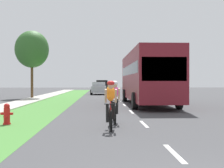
% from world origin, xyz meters
% --- Properties ---
extents(ground_plane, '(120.00, 120.00, 0.00)m').
position_xyz_m(ground_plane, '(0.00, 20.00, 0.00)').
color(ground_plane, '#424244').
extents(grass_verge, '(2.94, 70.00, 0.01)m').
position_xyz_m(grass_verge, '(-4.96, 20.00, 0.00)').
color(grass_verge, '#478438').
rests_on(grass_verge, ground_plane).
extents(sidewalk_concrete, '(1.86, 70.00, 0.10)m').
position_xyz_m(sidewalk_concrete, '(-7.37, 20.00, 0.00)').
color(sidewalk_concrete, '#B2ADA3').
rests_on(sidewalk_concrete, ground_plane).
extents(lane_markings_center, '(0.12, 53.13, 0.01)m').
position_xyz_m(lane_markings_center, '(0.00, 24.00, 0.00)').
color(lane_markings_center, white).
rests_on(lane_markings_center, ground_plane).
extents(fire_hydrant_red, '(0.44, 0.38, 0.76)m').
position_xyz_m(fire_hydrant_red, '(-4.96, 7.72, 0.37)').
color(fire_hydrant_red, red).
rests_on(fire_hydrant_red, ground_plane).
extents(cyclist_lead, '(0.42, 1.72, 1.58)m').
position_xyz_m(cyclist_lead, '(-1.26, 6.38, 0.81)').
color(cyclist_lead, black).
rests_on(cyclist_lead, ground_plane).
extents(cyclist_trailing, '(0.42, 1.72, 1.58)m').
position_xyz_m(cyclist_trailing, '(-1.06, 8.01, 0.81)').
color(cyclist_trailing, black).
rests_on(cyclist_trailing, ground_plane).
extents(bus_maroon, '(2.78, 11.60, 3.48)m').
position_xyz_m(bus_maroon, '(1.57, 17.46, 1.98)').
color(bus_maroon, maroon).
rests_on(bus_maroon, ground_plane).
extents(sedan_silver, '(1.98, 4.30, 1.52)m').
position_xyz_m(sedan_silver, '(-1.78, 34.63, 0.77)').
color(sedan_silver, '#A5A8AD').
rests_on(sedan_silver, ground_plane).
extents(suv_black, '(2.15, 4.70, 1.79)m').
position_xyz_m(suv_black, '(-1.33, 45.38, 0.95)').
color(suv_black, black).
rests_on(suv_black, ground_plane).
extents(street_tree_near, '(3.16, 3.16, 6.34)m').
position_xyz_m(street_tree_near, '(-8.01, 26.05, 4.59)').
color(street_tree_near, brown).
rests_on(street_tree_near, ground_plane).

